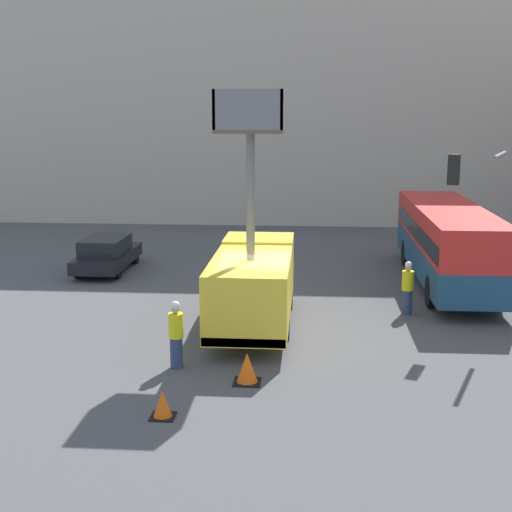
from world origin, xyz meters
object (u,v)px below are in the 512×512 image
(traffic_light_pole, at_px, (508,208))
(traffic_cone_near_truck, at_px, (163,405))
(traffic_cone_mid_road, at_px, (247,369))
(utility_truck, at_px, (253,279))
(road_worker_near_truck, at_px, (176,335))
(parked_car_curbside, at_px, (107,254))
(city_bus, at_px, (448,239))
(road_worker_directing, at_px, (407,288))

(traffic_light_pole, distance_m, traffic_cone_near_truck, 11.63)
(traffic_cone_mid_road, bearing_deg, traffic_cone_near_truck, -127.71)
(utility_truck, distance_m, road_worker_near_truck, 3.97)
(road_worker_near_truck, relative_size, traffic_cone_near_truck, 2.93)
(road_worker_near_truck, xyz_separation_m, parked_car_curbside, (-4.93, 10.83, -0.16))
(traffic_light_pole, relative_size, traffic_cone_mid_road, 7.32)
(road_worker_near_truck, height_order, traffic_cone_mid_road, road_worker_near_truck)
(city_bus, distance_m, road_worker_near_truck, 12.85)
(traffic_cone_mid_road, bearing_deg, road_worker_near_truck, 155.07)
(road_worker_near_truck, bearing_deg, utility_truck, 41.14)
(traffic_light_pole, xyz_separation_m, traffic_cone_mid_road, (-7.16, -4.67, -3.35))
(city_bus, xyz_separation_m, road_worker_near_truck, (-8.50, -9.59, -0.87))
(city_bus, xyz_separation_m, traffic_cone_near_truck, (-8.24, -12.59, -1.47))
(parked_car_curbside, bearing_deg, traffic_cone_mid_road, -59.75)
(city_bus, height_order, traffic_light_pole, traffic_light_pole)
(parked_car_curbside, bearing_deg, city_bus, -5.28)
(road_worker_near_truck, height_order, traffic_cone_near_truck, road_worker_near_truck)
(traffic_cone_near_truck, bearing_deg, traffic_light_pole, 37.68)
(utility_truck, bearing_deg, road_worker_near_truck, -115.65)
(traffic_light_pole, distance_m, parked_car_curbside, 15.94)
(road_worker_near_truck, bearing_deg, traffic_light_pole, -0.48)
(traffic_cone_mid_road, relative_size, parked_car_curbside, 0.16)
(city_bus, relative_size, traffic_cone_near_truck, 17.65)
(road_worker_near_truck, xyz_separation_m, traffic_cone_mid_road, (1.90, -0.88, -0.52))
(road_worker_directing, relative_size, traffic_cone_near_truck, 2.88)
(road_worker_directing, bearing_deg, traffic_cone_near_truck, -129.58)
(road_worker_directing, distance_m, parked_car_curbside, 12.67)
(city_bus, height_order, road_worker_directing, city_bus)
(utility_truck, xyz_separation_m, parked_car_curbside, (-6.63, 7.30, -0.82))
(traffic_cone_near_truck, xyz_separation_m, parked_car_curbside, (-5.19, 13.83, 0.44))
(traffic_light_pole, height_order, road_worker_near_truck, traffic_light_pole)
(traffic_cone_near_truck, relative_size, parked_car_curbside, 0.13)
(city_bus, bearing_deg, traffic_cone_mid_road, 144.18)
(utility_truck, relative_size, parked_car_curbside, 1.54)
(city_bus, distance_m, traffic_cone_mid_road, 12.46)
(traffic_light_pole, relative_size, traffic_cone_near_truck, 9.12)
(parked_car_curbside, bearing_deg, utility_truck, -47.78)
(road_worker_directing, bearing_deg, traffic_light_pole, -35.91)
(city_bus, bearing_deg, road_worker_near_truck, 134.86)
(city_bus, distance_m, traffic_light_pole, 6.14)
(city_bus, xyz_separation_m, traffic_cone_mid_road, (-6.61, -10.47, -1.40))
(traffic_cone_near_truck, xyz_separation_m, traffic_cone_mid_road, (1.64, 2.12, 0.07))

